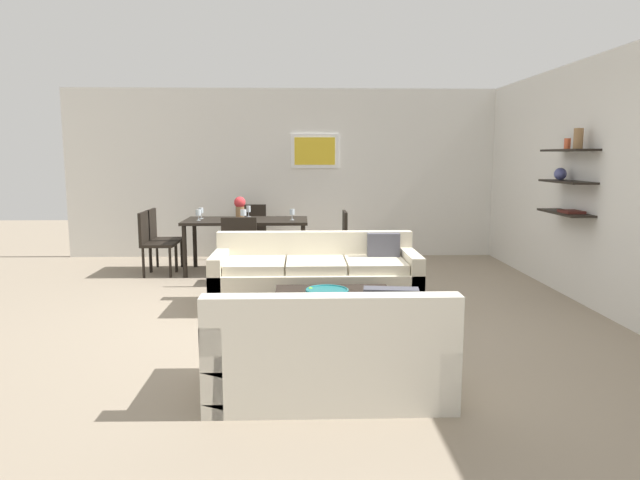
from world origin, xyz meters
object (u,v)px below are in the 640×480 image
(dining_chair_left_far, at_px, (160,235))
(dining_chair_right_near, at_px, (337,238))
(dining_table, at_px, (246,225))
(dining_chair_left_near, at_px, (153,239))
(wine_glass_head, at_px, (248,209))
(wine_glass_left_far, at_px, (201,211))
(candle_jar, at_px, (368,295))
(dining_chair_head, at_px, (252,229))
(wine_glass_left_near, at_px, (198,213))
(loveseat_white, at_px, (330,352))
(decorative_bowl, at_px, (327,293))
(wine_glass_right_near, at_px, (292,212))
(apple_on_coffee_table, at_px, (310,292))
(wine_glass_foot, at_px, (243,213))
(coffee_table, at_px, (334,317))
(centerpiece_vase, at_px, (240,207))
(dining_chair_foot, at_px, (240,246))
(sofa_beige, at_px, (316,279))

(dining_chair_left_far, bearing_deg, dining_chair_right_near, -8.75)
(dining_table, bearing_deg, dining_chair_left_near, -171.25)
(dining_table, height_order, wine_glass_head, wine_glass_head)
(dining_table, distance_m, wine_glass_left_far, 0.68)
(candle_jar, relative_size, dining_chair_head, 0.08)
(candle_jar, bearing_deg, wine_glass_left_near, 124.03)
(loveseat_white, xyz_separation_m, dining_chair_head, (-0.97, 5.11, 0.21))
(decorative_bowl, relative_size, wine_glass_right_near, 2.51)
(wine_glass_head, bearing_deg, wine_glass_left_far, -157.71)
(wine_glass_right_near, bearing_deg, dining_chair_left_far, 171.04)
(apple_on_coffee_table, height_order, wine_glass_foot, wine_glass_foot)
(coffee_table, xyz_separation_m, decorative_bowl, (-0.07, -0.05, 0.24))
(wine_glass_head, height_order, centerpiece_vase, centerpiece_vase)
(decorative_bowl, relative_size, wine_glass_foot, 2.19)
(wine_glass_head, relative_size, centerpiece_vase, 0.50)
(wine_glass_left_far, relative_size, wine_glass_head, 0.98)
(wine_glass_left_near, bearing_deg, loveseat_white, -68.68)
(apple_on_coffee_table, bearing_deg, dining_table, 105.87)
(wine_glass_right_near, bearing_deg, wine_glass_left_far, 170.62)
(loveseat_white, distance_m, candle_jar, 1.23)
(wine_glass_head, bearing_deg, apple_on_coffee_table, -75.80)
(dining_chair_head, distance_m, wine_glass_left_near, 1.20)
(dining_chair_left_near, xyz_separation_m, wine_glass_right_near, (1.92, 0.09, 0.35))
(dining_chair_right_near, bearing_deg, apple_on_coffee_table, -98.27)
(dining_chair_foot, relative_size, wine_glass_foot, 4.98)
(wine_glass_right_near, bearing_deg, sofa_beige, -80.72)
(loveseat_white, bearing_deg, sofa_beige, 90.76)
(decorative_bowl, distance_m, dining_chair_left_near, 3.69)
(sofa_beige, xyz_separation_m, coffee_table, (0.13, -1.15, -0.10))
(dining_chair_head, xyz_separation_m, dining_chair_left_far, (-1.27, -0.65, 0.00))
(dining_chair_left_far, height_order, wine_glass_head, wine_glass_head)
(decorative_bowl, height_order, apple_on_coffee_table, decorative_bowl)
(apple_on_coffee_table, height_order, wine_glass_left_far, wine_glass_left_far)
(dining_chair_left_near, distance_m, wine_glass_right_near, 1.95)
(sofa_beige, xyz_separation_m, wine_glass_right_near, (-0.29, 1.79, 0.57))
(candle_jar, bearing_deg, decorative_bowl, 178.81)
(dining_chair_foot, xyz_separation_m, wine_glass_head, (-0.00, 1.21, 0.35))
(dining_chair_right_near, distance_m, centerpiece_vase, 1.43)
(wine_glass_left_far, bearing_deg, dining_chair_left_far, 171.92)
(wine_glass_head, bearing_deg, sofa_beige, -67.46)
(sofa_beige, distance_m, decorative_bowl, 1.21)
(candle_jar, bearing_deg, apple_on_coffee_table, 170.41)
(loveseat_white, height_order, wine_glass_head, wine_glass_head)
(wine_glass_head, bearing_deg, dining_table, -90.00)
(loveseat_white, relative_size, centerpiece_vase, 5.07)
(apple_on_coffee_table, distance_m, wine_glass_right_near, 2.95)
(decorative_bowl, distance_m, centerpiece_vase, 3.31)
(dining_chair_left_near, bearing_deg, loveseat_white, -61.17)
(dining_chair_right_near, distance_m, wine_glass_foot, 1.33)
(dining_chair_left_far, bearing_deg, centerpiece_vase, -9.80)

